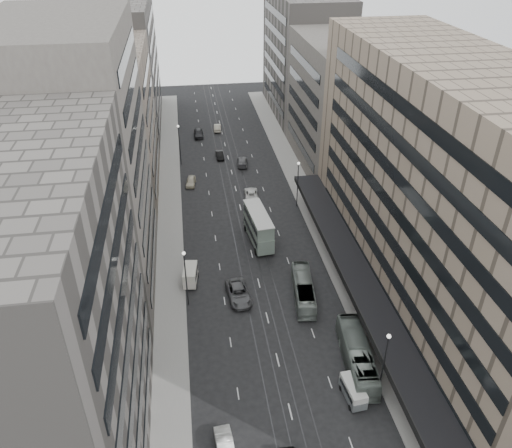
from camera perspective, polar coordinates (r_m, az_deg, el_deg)
ground at (r=57.99m, az=2.68°, el=-15.96°), size 220.00×220.00×0.00m
sidewalk_right at (r=89.21m, az=5.76°, el=3.00°), size 4.00×125.00×0.15m
sidewalk_left at (r=86.95m, az=-9.81°, el=1.84°), size 4.00×125.00×0.15m
department_store at (r=61.57m, az=21.60°, el=2.42°), size 19.20×60.00×30.00m
building_right_mid at (r=99.77m, az=9.60°, el=13.40°), size 15.00×28.00×24.00m
building_right_far at (r=127.03m, az=5.61°, el=18.59°), size 15.00×32.00×28.00m
building_left_a at (r=43.11m, az=-24.50°, el=-12.15°), size 15.00×28.00×30.00m
building_left_b at (r=64.04m, az=-19.70°, el=6.04°), size 15.00×26.00×34.00m
building_left_c at (r=90.36m, az=-16.67°, el=10.87°), size 15.00×28.00×25.00m
building_left_d at (r=121.29m, az=-15.16°, el=17.06°), size 15.00×38.00×28.00m
lamp_right_near at (r=53.32m, az=14.52°, el=-14.54°), size 0.44×0.44×8.32m
lamp_right_far at (r=84.17m, az=4.81°, el=5.14°), size 0.44×0.44×8.32m
lamp_left_near at (r=62.71m, az=-8.07°, el=-5.50°), size 0.44×0.44×8.32m
lamp_left_far at (r=100.42m, az=-8.77°, el=9.45°), size 0.44×0.44×8.32m
bus_near at (r=58.01m, az=11.47°, el=-14.49°), size 3.75×11.39×3.11m
bus_far at (r=65.83m, az=5.45°, el=-7.46°), size 3.49×10.03×2.74m
double_decker at (r=75.59m, az=0.28°, el=-0.26°), size 3.61×9.44×5.04m
vw_microbus at (r=55.18m, az=11.05°, el=-18.19°), size 2.05×3.98×2.08m
panel_van at (r=68.63m, az=-7.52°, el=-5.76°), size 2.29×4.04×2.43m
sedan_1 at (r=50.98m, az=-3.53°, el=-24.13°), size 1.91×4.60×1.48m
sedan_2 at (r=65.85m, az=-2.01°, el=-7.91°), size 3.27×6.18×1.66m
sedan_4 at (r=93.77m, az=-7.46°, el=4.84°), size 2.22×4.36×1.42m
sedan_5 at (r=104.21m, az=-4.16°, el=7.88°), size 1.50×4.06×1.33m
sedan_6 at (r=88.91m, az=-0.54°, el=3.52°), size 2.63×5.11×1.38m
sedan_7 at (r=100.84m, az=-1.58°, el=7.14°), size 2.68×5.30×1.48m
sedan_8 at (r=115.30m, az=-6.59°, el=10.28°), size 2.04×5.03×1.71m
sedan_9 at (r=118.48m, az=-4.43°, el=10.93°), size 1.97×4.54×1.45m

